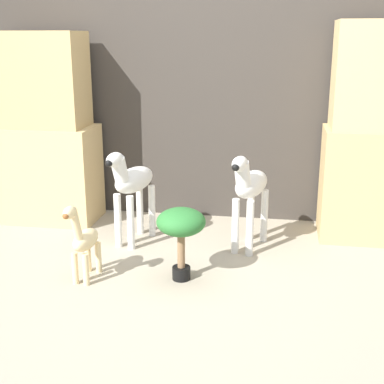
# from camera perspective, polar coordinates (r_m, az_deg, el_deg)

# --- Properties ---
(ground_plane) EXTENTS (14.00, 14.00, 0.00)m
(ground_plane) POSITION_cam_1_polar(r_m,az_deg,el_deg) (3.14, -1.74, -10.59)
(ground_plane) COLOR #9E937F
(wall_back) EXTENTS (6.40, 0.08, 2.20)m
(wall_back) POSITION_cam_1_polar(r_m,az_deg,el_deg) (4.22, 1.99, 11.95)
(wall_back) COLOR #38332D
(wall_back) RESTS_ON ground_plane
(rock_pillar_left) EXTENTS (0.80, 0.44, 1.46)m
(rock_pillar_left) POSITION_cam_1_polar(r_m,az_deg,el_deg) (4.32, -15.55, 5.77)
(rock_pillar_left) COLOR tan
(rock_pillar_left) RESTS_ON ground_plane
(rock_pillar_right) EXTENTS (0.80, 0.44, 1.52)m
(rock_pillar_right) POSITION_cam_1_polar(r_m,az_deg,el_deg) (3.97, 19.68, 5.36)
(rock_pillar_right) COLOR tan
(rock_pillar_right) RESTS_ON ground_plane
(zebra_right) EXTENTS (0.28, 0.54, 0.69)m
(zebra_right) POSITION_cam_1_polar(r_m,az_deg,el_deg) (3.62, 6.16, 0.31)
(zebra_right) COLOR silver
(zebra_right) RESTS_ON ground_plane
(zebra_left) EXTENTS (0.28, 0.54, 0.69)m
(zebra_left) POSITION_cam_1_polar(r_m,az_deg,el_deg) (3.73, -6.44, 0.79)
(zebra_left) COLOR silver
(zebra_left) RESTS_ON ground_plane
(giraffe_figurine) EXTENTS (0.14, 0.38, 0.51)m
(giraffe_figurine) POSITION_cam_1_polar(r_m,az_deg,el_deg) (3.24, -11.49, -5.08)
(giraffe_figurine) COLOR beige
(giraffe_figurine) RESTS_ON ground_plane
(potted_palm_front) EXTENTS (0.29, 0.29, 0.45)m
(potted_palm_front) POSITION_cam_1_polar(r_m,az_deg,el_deg) (3.16, -1.24, -3.64)
(potted_palm_front) COLOR black
(potted_palm_front) RESTS_ON ground_plane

